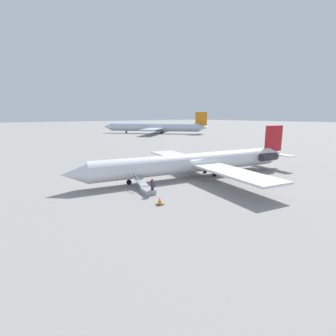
% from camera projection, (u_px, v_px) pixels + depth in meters
% --- Properties ---
extents(ground_plane, '(600.00, 600.00, 0.00)m').
position_uv_depth(ground_plane, '(193.00, 177.00, 34.17)').
color(ground_plane, gray).
extents(airplane_main, '(32.27, 25.10, 6.38)m').
position_uv_depth(airplane_main, '(199.00, 162.00, 34.21)').
color(airplane_main, silver).
rests_on(airplane_main, ground).
extents(airplane_far_center, '(33.97, 38.74, 9.11)m').
position_uv_depth(airplane_far_center, '(155.00, 127.00, 113.45)').
color(airplane_far_center, silver).
rests_on(airplane_far_center, ground).
extents(boarding_stairs, '(1.84, 4.14, 1.62)m').
position_uv_depth(boarding_stairs, '(147.00, 189.00, 27.29)').
color(boarding_stairs, '#99999E').
rests_on(boarding_stairs, ground).
extents(passenger, '(0.39, 0.56, 1.74)m').
position_uv_depth(passenger, '(153.00, 185.00, 26.28)').
color(passenger, '#23232D').
rests_on(passenger, ground).
extents(traffic_cone_near_stairs, '(0.62, 0.62, 0.68)m').
position_uv_depth(traffic_cone_near_stairs, '(160.00, 201.00, 23.52)').
color(traffic_cone_near_stairs, black).
rests_on(traffic_cone_near_stairs, ground).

